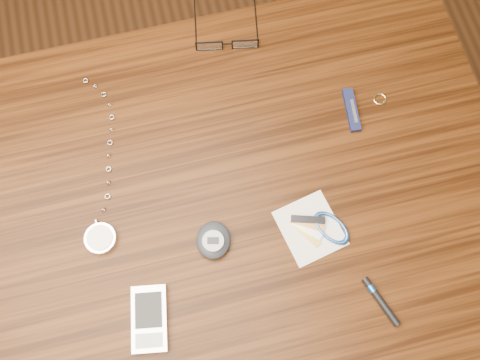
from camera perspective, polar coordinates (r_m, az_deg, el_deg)
The scene contains 10 objects.
ground at distance 1.62m, azimuth -1.31°, elevation -9.36°, with size 3.80×3.80×0.00m, color #472814.
desk at distance 0.99m, azimuth -2.13°, elevation -3.41°, with size 1.00×0.70×0.75m.
eyeglasses at distance 1.00m, azimuth -1.38°, elevation 14.50°, with size 0.13×0.14×0.03m.
gold_ring at distance 0.99m, azimuth 14.68°, elevation 8.35°, with size 0.02×0.02×0.00m, color #EBD479.
pocket_watch at distance 0.90m, azimuth -14.63°, elevation -5.48°, with size 0.08×0.32×0.02m.
pda_phone at distance 0.86m, azimuth -9.65°, elevation -14.38°, with size 0.07×0.11×0.02m.
pedometer at distance 0.86m, azimuth -2.85°, elevation -6.42°, with size 0.07×0.07×0.03m.
notepad_keys at distance 0.88m, azimuth 8.62°, elevation -5.06°, with size 0.13×0.12×0.01m.
pocket_knife at distance 0.96m, azimuth 11.81°, elevation 7.31°, with size 0.03×0.08×0.01m.
black_blue_pen at distance 0.88m, azimuth 14.67°, elevation -12.25°, with size 0.04×0.08×0.01m.
Camera 1 is at (-0.03, -0.26, 1.60)m, focal length 40.00 mm.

